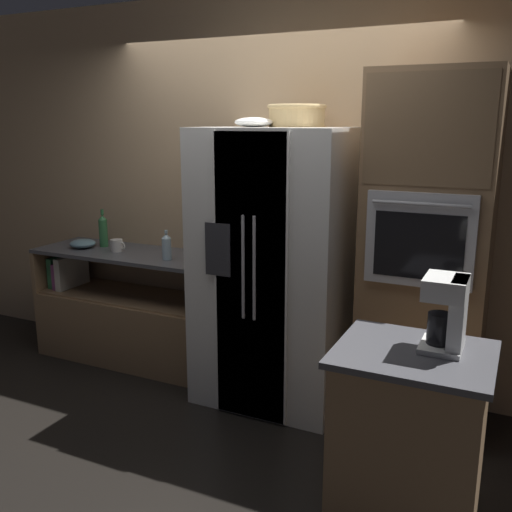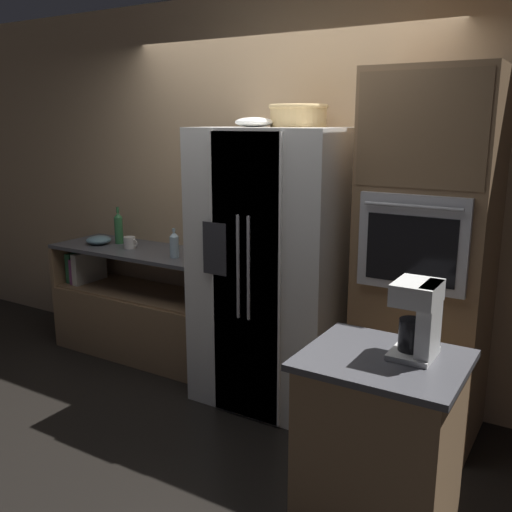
% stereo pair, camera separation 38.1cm
% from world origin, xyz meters
% --- Properties ---
extents(ground_plane, '(20.00, 20.00, 0.00)m').
position_xyz_m(ground_plane, '(0.00, 0.00, 0.00)').
color(ground_plane, black).
extents(wall_back, '(12.00, 0.06, 2.80)m').
position_xyz_m(wall_back, '(0.00, 0.46, 1.40)').
color(wall_back, tan).
rests_on(wall_back, ground_plane).
extents(counter_left, '(1.52, 0.57, 0.90)m').
position_xyz_m(counter_left, '(-1.14, 0.14, 0.32)').
color(counter_left, '#93704C').
rests_on(counter_left, ground_plane).
extents(refrigerator, '(0.99, 0.80, 1.87)m').
position_xyz_m(refrigerator, '(0.20, 0.04, 0.94)').
color(refrigerator, white).
rests_on(refrigerator, ground_plane).
extents(wall_oven, '(0.73, 0.66, 2.20)m').
position_xyz_m(wall_oven, '(1.18, 0.12, 1.10)').
color(wall_oven, '#93704C').
rests_on(wall_oven, ground_plane).
extents(island_counter, '(0.67, 0.59, 0.93)m').
position_xyz_m(island_counter, '(1.32, -1.01, 0.47)').
color(island_counter, '#93704C').
rests_on(island_counter, ground_plane).
extents(wicker_basket, '(0.38, 0.38, 0.14)m').
position_xyz_m(wicker_basket, '(0.30, 0.14, 1.95)').
color(wicker_basket, tan).
rests_on(wicker_basket, refrigerator).
extents(fruit_bowl, '(0.25, 0.25, 0.06)m').
position_xyz_m(fruit_bowl, '(0.08, -0.04, 1.90)').
color(fruit_bowl, white).
rests_on(fruit_bowl, refrigerator).
extents(bottle_tall, '(0.07, 0.07, 0.31)m').
position_xyz_m(bottle_tall, '(-1.41, 0.21, 1.03)').
color(bottle_tall, '#33723F').
rests_on(bottle_tall, counter_left).
extents(bottle_short, '(0.07, 0.07, 0.22)m').
position_xyz_m(bottle_short, '(-0.69, 0.05, 1.00)').
color(bottle_short, silver).
rests_on(bottle_short, counter_left).
extents(mug, '(0.13, 0.09, 0.10)m').
position_xyz_m(mug, '(-1.20, 0.11, 0.95)').
color(mug, silver).
rests_on(mug, counter_left).
extents(mixing_bowl, '(0.21, 0.21, 0.07)m').
position_xyz_m(mixing_bowl, '(-1.54, 0.10, 0.93)').
color(mixing_bowl, '#668C99').
rests_on(mixing_bowl, counter_left).
extents(coffee_maker, '(0.18, 0.22, 0.33)m').
position_xyz_m(coffee_maker, '(1.44, -0.93, 1.12)').
color(coffee_maker, white).
rests_on(coffee_maker, island_counter).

